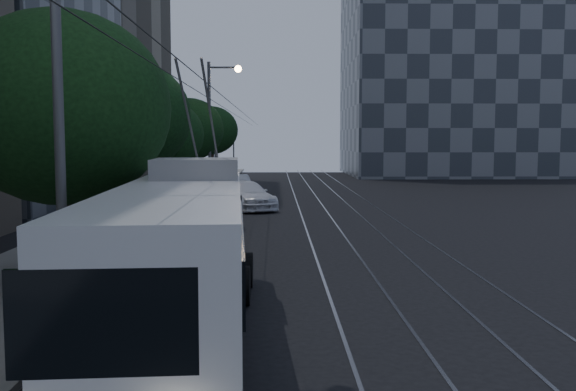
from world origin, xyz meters
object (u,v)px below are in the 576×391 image
at_px(car_white_c, 238,185).
at_px(streetlamp_far, 216,116).
at_px(trolleybus, 181,256).
at_px(streetlamp_near, 78,23).
at_px(pickup_silver, 210,208).
at_px(car_white_a, 215,198).
at_px(car_white_b, 246,195).
at_px(car_white_d, 237,185).

bearing_deg(car_white_c, streetlamp_far, -121.01).
relative_size(trolleybus, car_white_c, 2.71).
distance_m(trolleybus, streetlamp_near, 4.86).
height_order(pickup_silver, streetlamp_near, streetlamp_near).
bearing_deg(car_white_a, streetlamp_near, -68.94).
height_order(pickup_silver, car_white_b, pickup_silver).
xyz_separation_m(pickup_silver, car_white_c, (0.34, 15.67, -0.07)).
relative_size(car_white_a, car_white_b, 0.75).
relative_size(car_white_d, streetlamp_far, 0.44).
distance_m(car_white_c, streetlamp_near, 32.72).
bearing_deg(car_white_d, trolleybus, -100.81).
bearing_deg(streetlamp_near, pickup_silver, 87.29).
bearing_deg(car_white_a, car_white_b, 46.45).
distance_m(car_white_a, streetlamp_far, 7.65).
height_order(pickup_silver, streetlamp_far, streetlamp_far).
bearing_deg(car_white_c, streetlamp_near, -106.81).
distance_m(car_white_a, car_white_b, 1.76).
relative_size(car_white_a, car_white_d, 1.05).
distance_m(car_white_b, streetlamp_far, 7.32).
bearing_deg(pickup_silver, car_white_c, 82.73).
xyz_separation_m(pickup_silver, car_white_b, (1.30, 6.39, -0.00)).
height_order(car_white_d, streetlamp_far, streetlamp_far).
distance_m(pickup_silver, car_white_b, 6.52).
bearing_deg(streetlamp_near, car_white_d, 88.23).
height_order(car_white_b, car_white_d, car_white_b).
relative_size(car_white_b, streetlamp_near, 0.53).
bearing_deg(pickup_silver, car_white_a, 87.00).
distance_m(car_white_a, car_white_d, 10.51).
bearing_deg(car_white_b, car_white_c, 71.93).
distance_m(pickup_silver, streetlamp_near, 17.43).
xyz_separation_m(pickup_silver, streetlamp_far, (-0.80, 11.73, 4.55)).
height_order(streetlamp_near, streetlamp_far, streetlamp_near).
xyz_separation_m(car_white_c, car_white_d, (-0.11, 0.50, -0.05)).
xyz_separation_m(trolleybus, car_white_c, (-0.75, 32.26, -0.87)).
xyz_separation_m(car_white_b, car_white_d, (-1.07, 9.78, -0.12)).
relative_size(car_white_c, streetlamp_far, 0.49).
distance_m(streetlamp_near, streetlamp_far, 28.33).
distance_m(trolleybus, car_white_b, 22.99).
xyz_separation_m(trolleybus, pickup_silver, (-1.10, 16.59, -0.80)).
xyz_separation_m(trolleybus, car_white_a, (-1.39, 22.26, -0.89)).
bearing_deg(car_white_c, car_white_b, -98.91).
xyz_separation_m(car_white_a, car_white_d, (0.53, 10.50, -0.03)).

